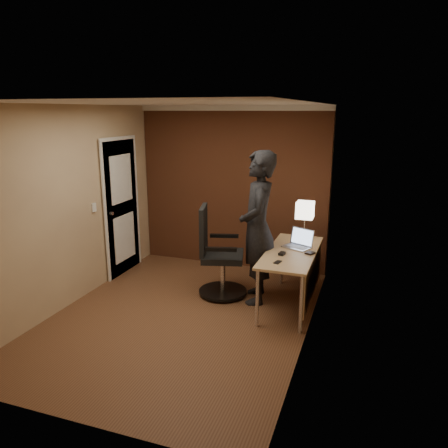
{
  "coord_description": "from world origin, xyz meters",
  "views": [
    {
      "loc": [
        2.08,
        -4.43,
        2.43
      ],
      "look_at": [
        0.35,
        0.55,
        1.05
      ],
      "focal_mm": 35.0,
      "sensor_mm": 36.0,
      "label": 1
    }
  ],
  "objects_px": {
    "desk": "(297,261)",
    "wallet": "(310,253)",
    "desk_lamp": "(305,211)",
    "person": "(258,228)",
    "mouse": "(282,254)",
    "office_chair": "(217,257)",
    "laptop": "(299,242)",
    "phone": "(278,262)"
  },
  "relations": [
    {
      "from": "desk",
      "to": "wallet",
      "type": "distance_m",
      "value": 0.22
    },
    {
      "from": "mouse",
      "to": "wallet",
      "type": "bearing_deg",
      "value": 36.26
    },
    {
      "from": "desk",
      "to": "mouse",
      "type": "distance_m",
      "value": 0.28
    },
    {
      "from": "desk_lamp",
      "to": "office_chair",
      "type": "height_order",
      "value": "desk_lamp"
    },
    {
      "from": "office_chair",
      "to": "person",
      "type": "height_order",
      "value": "person"
    },
    {
      "from": "mouse",
      "to": "person",
      "type": "xyz_separation_m",
      "value": [
        -0.37,
        0.22,
        0.23
      ]
    },
    {
      "from": "office_chair",
      "to": "wallet",
      "type": "bearing_deg",
      "value": -2.39
    },
    {
      "from": "mouse",
      "to": "wallet",
      "type": "height_order",
      "value": "mouse"
    },
    {
      "from": "laptop",
      "to": "person",
      "type": "bearing_deg",
      "value": -161.86
    },
    {
      "from": "desk",
      "to": "wallet",
      "type": "height_order",
      "value": "wallet"
    },
    {
      "from": "desk",
      "to": "desk_lamp",
      "type": "bearing_deg",
      "value": 90.22
    },
    {
      "from": "desk",
      "to": "mouse",
      "type": "relative_size",
      "value": 15.0
    },
    {
      "from": "desk_lamp",
      "to": "mouse",
      "type": "bearing_deg",
      "value": -102.98
    },
    {
      "from": "laptop",
      "to": "mouse",
      "type": "distance_m",
      "value": 0.42
    },
    {
      "from": "phone",
      "to": "wallet",
      "type": "relative_size",
      "value": 1.05
    },
    {
      "from": "mouse",
      "to": "office_chair",
      "type": "relative_size",
      "value": 0.08
    },
    {
      "from": "desk_lamp",
      "to": "desk",
      "type": "bearing_deg",
      "value": -89.78
    },
    {
      "from": "mouse",
      "to": "desk_lamp",
      "type": "bearing_deg",
      "value": 88.02
    },
    {
      "from": "person",
      "to": "office_chair",
      "type": "bearing_deg",
      "value": -103.09
    },
    {
      "from": "desk_lamp",
      "to": "office_chair",
      "type": "bearing_deg",
      "value": -156.19
    },
    {
      "from": "laptop",
      "to": "wallet",
      "type": "bearing_deg",
      "value": -53.78
    },
    {
      "from": "laptop",
      "to": "phone",
      "type": "xyz_separation_m",
      "value": [
        -0.13,
        -0.68,
        -0.06
      ]
    },
    {
      "from": "wallet",
      "to": "desk_lamp",
      "type": "bearing_deg",
      "value": 107.3
    },
    {
      "from": "phone",
      "to": "office_chair",
      "type": "bearing_deg",
      "value": 164.06
    },
    {
      "from": "office_chair",
      "to": "desk_lamp",
      "type": "bearing_deg",
      "value": 23.81
    },
    {
      "from": "office_chair",
      "to": "phone",
      "type": "bearing_deg",
      "value": -28.15
    },
    {
      "from": "laptop",
      "to": "wallet",
      "type": "distance_m",
      "value": 0.3
    },
    {
      "from": "person",
      "to": "laptop",
      "type": "bearing_deg",
      "value": 92.94
    },
    {
      "from": "desk_lamp",
      "to": "wallet",
      "type": "xyz_separation_m",
      "value": [
        0.16,
        -0.52,
        -0.41
      ]
    },
    {
      "from": "desk",
      "to": "office_chair",
      "type": "bearing_deg",
      "value": 179.2
    },
    {
      "from": "phone",
      "to": "office_chair",
      "type": "height_order",
      "value": "office_chair"
    },
    {
      "from": "laptop",
      "to": "office_chair",
      "type": "bearing_deg",
      "value": -169.94
    },
    {
      "from": "desk_lamp",
      "to": "laptop",
      "type": "relative_size",
      "value": 1.31
    },
    {
      "from": "laptop",
      "to": "phone",
      "type": "bearing_deg",
      "value": -100.98
    },
    {
      "from": "office_chair",
      "to": "person",
      "type": "relative_size",
      "value": 0.61
    },
    {
      "from": "phone",
      "to": "wallet",
      "type": "bearing_deg",
      "value": 67.47
    },
    {
      "from": "desk_lamp",
      "to": "person",
      "type": "relative_size",
      "value": 0.27
    },
    {
      "from": "laptop",
      "to": "office_chair",
      "type": "distance_m",
      "value": 1.1
    },
    {
      "from": "desk_lamp",
      "to": "mouse",
      "type": "xyz_separation_m",
      "value": [
        -0.15,
        -0.67,
        -0.4
      ]
    },
    {
      "from": "laptop",
      "to": "wallet",
      "type": "xyz_separation_m",
      "value": [
        0.17,
        -0.24,
        -0.05
      ]
    },
    {
      "from": "desk_lamp",
      "to": "person",
      "type": "distance_m",
      "value": 0.71
    },
    {
      "from": "desk",
      "to": "phone",
      "type": "height_order",
      "value": "phone"
    }
  ]
}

